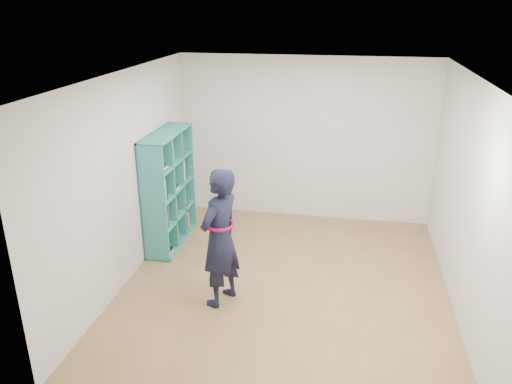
# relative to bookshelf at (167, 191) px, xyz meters

# --- Properties ---
(floor) EXTENTS (4.50, 4.50, 0.00)m
(floor) POSITION_rel_bookshelf_xyz_m (1.84, -0.90, -0.81)
(floor) COLOR olive
(floor) RESTS_ON ground
(ceiling) EXTENTS (4.50, 4.50, 0.00)m
(ceiling) POSITION_rel_bookshelf_xyz_m (1.84, -0.90, 1.79)
(ceiling) COLOR white
(ceiling) RESTS_ON wall_back
(wall_left) EXTENTS (0.02, 4.50, 2.60)m
(wall_left) POSITION_rel_bookshelf_xyz_m (-0.16, -0.90, 0.49)
(wall_left) COLOR silver
(wall_left) RESTS_ON floor
(wall_right) EXTENTS (0.02, 4.50, 2.60)m
(wall_right) POSITION_rel_bookshelf_xyz_m (3.84, -0.90, 0.49)
(wall_right) COLOR silver
(wall_right) RESTS_ON floor
(wall_back) EXTENTS (4.00, 0.02, 2.60)m
(wall_back) POSITION_rel_bookshelf_xyz_m (1.84, 1.35, 0.49)
(wall_back) COLOR silver
(wall_back) RESTS_ON floor
(wall_front) EXTENTS (4.00, 0.02, 2.60)m
(wall_front) POSITION_rel_bookshelf_xyz_m (1.84, -3.15, 0.49)
(wall_front) COLOR silver
(wall_front) RESTS_ON floor
(bookshelf) EXTENTS (0.36, 1.25, 1.67)m
(bookshelf) POSITION_rel_bookshelf_xyz_m (0.00, 0.00, 0.00)
(bookshelf) COLOR teal
(bookshelf) RESTS_ON floor
(person) EXTENTS (0.60, 0.71, 1.66)m
(person) POSITION_rel_bookshelf_xyz_m (1.14, -1.38, 0.02)
(person) COLOR black
(person) RESTS_ON floor
(smartphone) EXTENTS (0.03, 0.09, 0.12)m
(smartphone) POSITION_rel_bookshelf_xyz_m (1.03, -1.25, 0.13)
(smartphone) COLOR silver
(smartphone) RESTS_ON person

